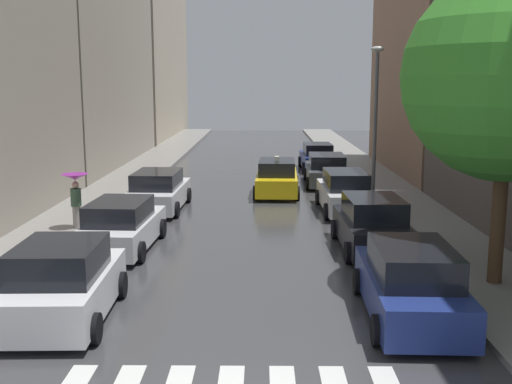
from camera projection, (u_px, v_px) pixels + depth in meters
ground_plane at (252, 183)px, 32.10m from camera, size 28.00×72.00×0.04m
sidewalk_left at (128, 181)px, 32.15m from camera, size 3.00×72.00×0.15m
sidewalk_right at (376, 181)px, 32.02m from camera, size 3.00×72.00×0.15m
building_left_mid at (75, 7)px, 37.70m from camera, size 6.00×19.07×19.43m
building_left_far at (142, 44)px, 58.77m from camera, size 6.00×21.50×17.60m
building_right_mid at (449, 23)px, 34.39m from camera, size 6.00×14.34×16.88m
parked_car_left_nearest at (63, 284)px, 13.35m from camera, size 2.25×4.13×1.76m
parked_car_left_second at (121, 226)px, 19.08m from camera, size 2.24×4.59×1.58m
parked_car_left_third at (158, 191)px, 25.09m from camera, size 2.28×4.79×1.62m
parked_car_right_nearest at (410, 284)px, 13.42m from camera, size 2.17×4.65×1.70m
parked_car_right_second at (372, 225)px, 18.93m from camera, size 2.14×4.37×1.72m
parked_car_right_third at (345, 193)px, 24.65m from camera, size 2.05×4.61×1.69m
parked_car_right_fourth at (326, 171)px, 31.19m from camera, size 2.27×4.78×1.59m
parked_car_right_fifth at (317, 157)px, 36.64m from camera, size 2.07×4.39×1.61m
taxi_midroad at (277, 178)px, 28.62m from camera, size 2.19×4.75×1.81m
pedestrian_foreground at (76, 190)px, 21.17m from camera, size 0.92×0.92×1.90m
street_tree_right at (508, 77)px, 14.70m from camera, size 5.10×5.10×7.69m
lamp_post_right at (376, 110)px, 27.06m from camera, size 0.60×0.28×6.56m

